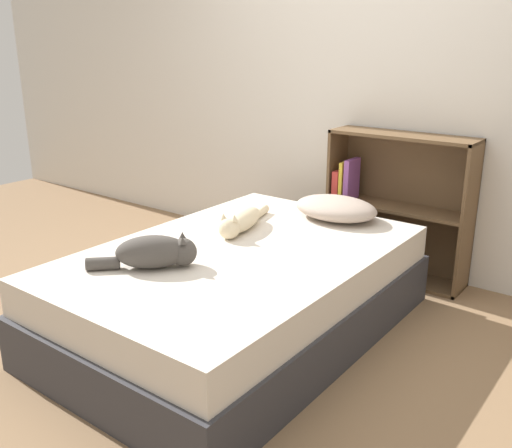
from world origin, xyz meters
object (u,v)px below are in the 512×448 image
cat_light (241,221)px  bookshelf (396,204)px  bed (239,292)px  pillow (336,208)px  cat_dark (156,252)px

cat_light → bookshelf: size_ratio=0.62×
bed → cat_light: bearing=126.8°
bed → cat_light: 0.42m
bookshelf → pillow: bearing=-110.7°
bookshelf → cat_light: bearing=-116.7°
pillow → cat_light: cat_light is taller
cat_dark → bookshelf: (0.47, 1.63, -0.06)m
pillow → cat_light: (-0.31, -0.51, -0.01)m
cat_light → cat_dark: size_ratio=1.38×
bed → bookshelf: size_ratio=2.08×
pillow → bookshelf: bearing=69.3°
bed → pillow: pillow is taller
bed → pillow: bearing=80.3°
bookshelf → cat_dark: bearing=-106.0°
pillow → bookshelf: 0.50m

